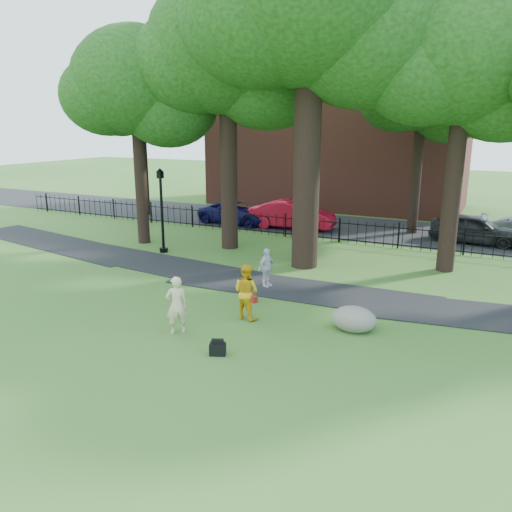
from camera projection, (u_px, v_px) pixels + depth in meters
The scene contains 17 objects.
ground at pixel (223, 322), 15.42m from camera, with size 120.00×120.00×0.00m, color #326222.
footpath at pixel (299, 290), 18.38m from camera, with size 36.00×2.60×0.03m, color black.
street at pixel (359, 228), 29.29m from camera, with size 80.00×7.00×0.02m, color black.
iron_fence at pixel (339, 231), 25.67m from camera, with size 44.00×0.04×1.20m.
brick_building at pixel (338, 123), 36.40m from camera, with size 18.00×8.00×12.00m, color brown.
big_tree at pixel (315, 9), 18.91m from camera, with size 10.08×8.61×14.37m.
tree_row at pixel (333, 68), 20.39m from camera, with size 26.82×7.96×12.42m.
woman at pixel (177, 305), 14.40m from camera, with size 0.63×0.41×1.73m, color beige.
man at pixel (246, 292), 15.50m from camera, with size 0.86×0.67×1.77m, color gold.
pedestrian at pixel (266, 268), 18.56m from camera, with size 0.87×0.36×1.49m, color silver.
boulder at pixel (354, 317), 14.74m from camera, with size 1.34×1.01×0.78m, color #635F53.
lamppost at pixel (162, 212), 23.33m from camera, with size 0.39×0.39×3.98m.
backpack at pixel (218, 349), 13.19m from camera, with size 0.42×0.26×0.32m, color black.
red_bag at pixel (252, 299), 17.13m from camera, with size 0.33×0.21×0.22m, color maroon.
red_sedan at pixel (292, 215), 29.02m from camera, with size 1.73×4.96×1.63m, color #B70E25.
navy_van at pixel (237, 213), 30.53m from camera, with size 2.18×4.74×1.32m, color #0F0E46.
grey_car at pixel (475, 229), 25.41m from camera, with size 1.77×4.39×1.50m, color black.
Camera 1 is at (7.27, -12.45, 5.93)m, focal length 35.00 mm.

